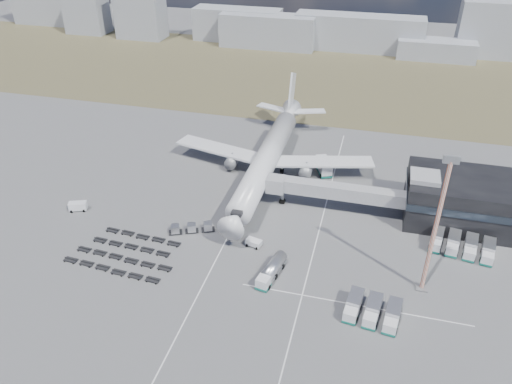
# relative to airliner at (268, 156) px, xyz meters

# --- Properties ---
(ground) EXTENTS (420.00, 420.00, 0.00)m
(ground) POSITION_rel_airliner_xyz_m (0.00, -32.38, -5.29)
(ground) COLOR #565659
(ground) RESTS_ON ground
(grass_strip) EXTENTS (420.00, 90.00, 0.01)m
(grass_strip) POSITION_rel_airliner_xyz_m (0.00, 77.62, -5.29)
(grass_strip) COLOR #4C452E
(grass_strip) RESTS_ON ground
(lane_markings) EXTENTS (47.12, 110.00, 0.01)m
(lane_markings) POSITION_rel_airliner_xyz_m (9.77, -29.38, -5.29)
(lane_markings) COLOR silver
(lane_markings) RESTS_ON ground
(terminal) EXTENTS (30.40, 16.40, 11.00)m
(terminal) POSITION_rel_airliner_xyz_m (47.77, -8.41, -0.04)
(terminal) COLOR black
(terminal) RESTS_ON ground
(jet_bridge) EXTENTS (30.30, 3.80, 7.05)m
(jet_bridge) POSITION_rel_airliner_xyz_m (15.90, -11.95, -0.24)
(jet_bridge) COLOR #939399
(jet_bridge) RESTS_ON ground
(airliner) EXTENTS (51.59, 64.53, 17.62)m
(airliner) POSITION_rel_airliner_xyz_m (0.00, 0.00, 0.00)
(airliner) COLOR silver
(airliner) RESTS_ON ground
(skyline) EXTENTS (313.37, 25.61, 25.87)m
(skyline) POSITION_rel_airliner_xyz_m (-17.69, 117.94, 4.02)
(skyline) COLOR #9498A1
(skyline) RESTS_ON ground
(fuel_tanker) EXTENTS (4.10, 9.54, 2.99)m
(fuel_tanker) POSITION_rel_airliner_xyz_m (9.53, -37.02, -3.80)
(fuel_tanker) COLOR silver
(fuel_tanker) RESTS_ON ground
(pushback_tug) EXTENTS (3.47, 2.44, 1.43)m
(pushback_tug) POSITION_rel_airliner_xyz_m (4.00, -28.86, -4.58)
(pushback_tug) COLOR silver
(pushback_tug) RESTS_ON ground
(utility_van) EXTENTS (4.25, 3.01, 2.11)m
(utility_van) POSITION_rel_airliner_xyz_m (-37.27, -26.47, -4.24)
(utility_van) COLOR silver
(utility_van) RESTS_ON ground
(catering_truck) EXTENTS (5.28, 7.49, 3.18)m
(catering_truck) POSITION_rel_airliner_xyz_m (13.30, 4.65, -3.66)
(catering_truck) COLOR silver
(catering_truck) RESTS_ON ground
(service_trucks_near) EXTENTS (9.65, 7.79, 2.69)m
(service_trucks_near) POSITION_rel_airliner_xyz_m (28.32, -42.55, -3.83)
(service_trucks_near) COLOR silver
(service_trucks_near) RESTS_ON ground
(service_trucks_far) EXTENTS (12.89, 8.48, 2.66)m
(service_trucks_far) POSITION_rel_airliner_xyz_m (44.29, -19.93, -3.85)
(service_trucks_far) COLOR silver
(service_trucks_far) RESTS_ON ground
(uld_row) EXTENTS (12.59, 6.62, 1.79)m
(uld_row) POSITION_rel_airliner_xyz_m (-8.23, -27.00, -4.22)
(uld_row) COLOR black
(uld_row) RESTS_ON ground
(baggage_dollies) EXTENTS (21.75, 13.94, 0.64)m
(baggage_dollies) POSITION_rel_airliner_xyz_m (-19.86, -37.88, -4.97)
(baggage_dollies) COLOR black
(baggage_dollies) RESTS_ON ground
(floodlight_mast) EXTENTS (2.53, 2.09, 27.02)m
(floodlight_mast) POSITION_rel_airliner_xyz_m (36.59, -33.11, 8.25)
(floodlight_mast) COLOR #C1471F
(floodlight_mast) RESTS_ON ground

